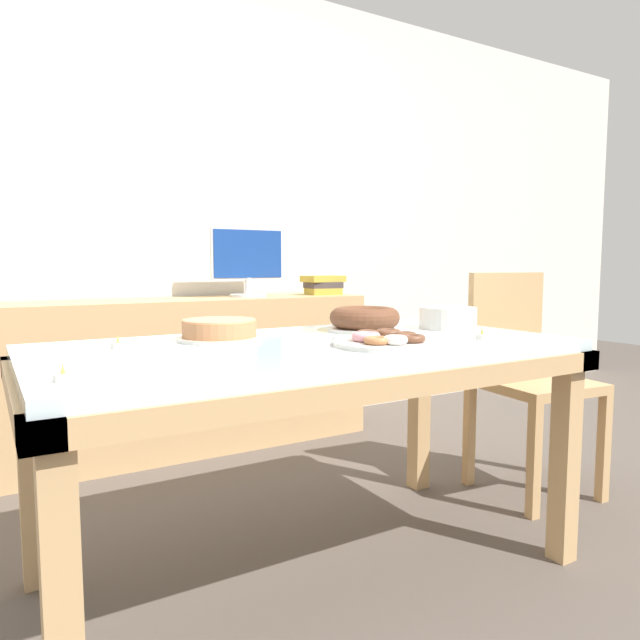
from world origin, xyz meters
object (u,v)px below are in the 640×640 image
computer_monitor (248,262)px  tealight_centre (63,376)px  cake_golden_bundt (365,319)px  tealight_left_edge (482,336)px  pastry_platter (387,341)px  tealight_near_front (118,345)px  chair (523,369)px  cake_chocolate_round (219,330)px  book_stack (323,285)px  plate_stack (448,318)px

computer_monitor → tealight_centre: size_ratio=10.60×
cake_golden_bundt → tealight_left_edge: bearing=-63.6°
pastry_platter → computer_monitor: bearing=80.9°
tealight_near_front → chair: bearing=-0.9°
computer_monitor → cake_golden_bundt: size_ratio=1.59×
cake_chocolate_round → book_stack: bearing=47.5°
plate_stack → tealight_near_front: 1.17m
computer_monitor → book_stack: bearing=0.2°
plate_stack → chair: bearing=8.2°
cake_chocolate_round → tealight_centre: size_ratio=6.64×
chair → cake_chocolate_round: size_ratio=3.54×
book_stack → tealight_left_edge: size_ratio=6.31×
chair → tealight_near_front: bearing=179.1°
chair → tealight_left_edge: size_ratio=23.50×
book_stack → cake_chocolate_round: size_ratio=0.95×
tealight_centre → tealight_left_edge: (1.23, 0.03, 0.00)m
chair → tealight_centre: (-1.87, -0.39, 0.22)m
book_stack → tealight_centre: book_stack is taller
tealight_near_front → book_stack: bearing=40.9°
tealight_centre → pastry_platter: bearing=4.8°
chair → tealight_centre: size_ratio=23.50×
pastry_platter → tealight_left_edge: 0.35m
chair → cake_golden_bundt: (-0.83, 0.02, 0.26)m
book_stack → tealight_near_front: bearing=-139.1°
cake_golden_bundt → pastry_platter: 0.38m
tealight_left_edge → pastry_platter: bearing=173.2°
computer_monitor → book_stack: 0.50m
cake_chocolate_round → computer_monitor: bearing=62.6°
tealight_centre → plate_stack: bearing=13.2°
chair → cake_chocolate_round: bearing=178.3°
computer_monitor → pastry_platter: 1.62m
chair → computer_monitor: (-0.74, 1.26, 0.46)m
computer_monitor → cake_chocolate_round: 1.39m
chair → tealight_left_edge: bearing=-150.7°
computer_monitor → cake_chocolate_round: computer_monitor is taller
chair → cake_chocolate_round: (-1.37, 0.04, 0.25)m
chair → book_stack: 1.33m
cake_golden_bundt → pastry_platter: size_ratio=0.83×
cake_golden_bundt → tealight_near_front: size_ratio=6.66×
cake_chocolate_round → tealight_centre: cake_chocolate_round is taller
cake_golden_bundt → pastry_platter: (-0.16, -0.34, -0.03)m
cake_chocolate_round → pastry_platter: bearing=-43.4°
tealight_left_edge → chair: bearing=29.3°
computer_monitor → tealight_near_front: 1.57m
chair → plate_stack: bearing=-171.8°
pastry_platter → tealight_near_front: bearing=153.4°
computer_monitor → tealight_left_edge: (0.10, -1.62, -0.24)m
plate_stack → tealight_left_edge: plate_stack is taller
computer_monitor → cake_chocolate_round: bearing=-117.4°
pastry_platter → book_stack: bearing=65.0°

